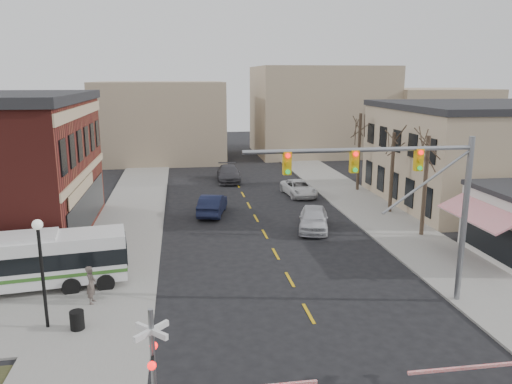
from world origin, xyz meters
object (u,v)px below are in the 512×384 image
(traffic_signal_mast, at_px, (409,187))
(street_lamp, at_px, (40,252))
(car_c, at_px, (299,188))
(pedestrian_far, at_px, (99,260))
(transit_bus, at_px, (13,262))
(rr_crossing_west, at_px, (168,370))
(car_b, at_px, (212,204))
(trash_bin, at_px, (77,320))
(car_a, at_px, (314,218))
(car_d, at_px, (228,174))
(pedestrian_near, at_px, (91,285))

(traffic_signal_mast, distance_m, street_lamp, 16.19)
(car_c, bearing_deg, pedestrian_far, -136.66)
(transit_bus, relative_size, rr_crossing_west, 1.99)
(car_b, bearing_deg, rr_crossing_west, 96.05)
(trash_bin, height_order, car_c, car_c)
(car_c, bearing_deg, street_lamp, -131.19)
(transit_bus, bearing_deg, car_b, 50.75)
(rr_crossing_west, bearing_deg, car_c, 69.35)
(car_a, relative_size, car_d, 0.88)
(pedestrian_near, relative_size, pedestrian_far, 1.05)
(transit_bus, xyz_separation_m, car_d, (13.29, 25.77, -0.80))
(pedestrian_far, bearing_deg, transit_bus, 178.43)
(pedestrian_far, bearing_deg, street_lamp, -124.26)
(trash_bin, bearing_deg, pedestrian_far, 89.64)
(rr_crossing_west, distance_m, street_lamp, 8.93)
(rr_crossing_west, bearing_deg, pedestrian_near, 112.47)
(street_lamp, relative_size, pedestrian_far, 2.75)
(transit_bus, xyz_separation_m, car_c, (19.01, 18.40, -0.91))
(trash_bin, bearing_deg, pedestrian_near, 85.31)
(trash_bin, xyz_separation_m, car_c, (15.16, 22.98, 0.17))
(car_a, height_order, car_d, car_a)
(traffic_signal_mast, relative_size, car_a, 2.14)
(street_lamp, distance_m, pedestrian_near, 3.60)
(car_c, height_order, car_d, car_d)
(car_a, distance_m, pedestrian_near, 16.87)
(car_c, distance_m, pedestrian_near, 25.34)
(traffic_signal_mast, bearing_deg, street_lamp, 179.79)
(rr_crossing_west, distance_m, car_d, 37.40)
(car_b, relative_size, car_c, 0.98)
(car_a, xyz_separation_m, pedestrian_far, (-13.71, -6.66, 0.15))
(transit_bus, xyz_separation_m, car_b, (10.79, 13.20, -0.80))
(street_lamp, bearing_deg, rr_crossing_west, -52.91)
(rr_crossing_west, relative_size, pedestrian_near, 3.04)
(rr_crossing_west, height_order, car_d, rr_crossing_west)
(transit_bus, height_order, car_b, transit_bus)
(car_a, distance_m, car_c, 10.50)
(car_c, distance_m, pedestrian_far, 22.80)
(car_b, height_order, car_c, car_b)
(transit_bus, xyz_separation_m, street_lamp, (2.54, -4.20, 1.90))
(rr_crossing_west, height_order, pedestrian_near, rr_crossing_west)
(rr_crossing_west, relative_size, car_d, 1.00)
(trash_bin, relative_size, car_a, 0.16)
(traffic_signal_mast, distance_m, car_b, 19.75)
(trash_bin, distance_m, pedestrian_near, 2.58)
(traffic_signal_mast, xyz_separation_m, car_c, (0.44, 22.66, -5.08))
(transit_bus, distance_m, traffic_signal_mast, 19.50)
(car_a, bearing_deg, street_lamp, -125.24)
(pedestrian_near, bearing_deg, car_c, -32.61)
(trash_bin, xyz_separation_m, pedestrian_near, (0.21, 2.52, 0.52))
(trash_bin, distance_m, car_b, 19.09)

